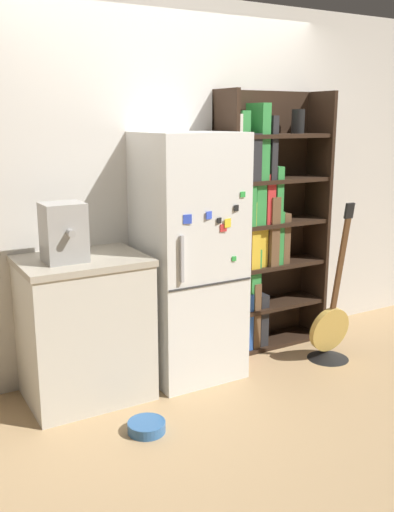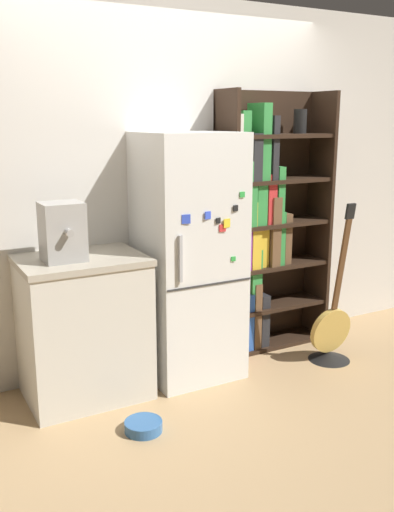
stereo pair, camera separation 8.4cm
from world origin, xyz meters
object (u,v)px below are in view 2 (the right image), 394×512
at_px(bookshelf, 259,229).
at_px(pet_bowl, 143,426).
at_px(guitar, 331,338).
at_px(refrigerator, 188,257).
at_px(espresso_machine, 63,232).

bearing_deg(bookshelf, pet_bowl, -149.73).
height_order(guitar, pet_bowl, guitar).
bearing_deg(refrigerator, guitar, -18.35).
bearing_deg(espresso_machine, refrigerator, 2.06).
relative_size(bookshelf, pet_bowl, 8.89).
distance_m(espresso_machine, pet_bowl, 1.25).
bearing_deg(refrigerator, pet_bowl, -135.68).
height_order(espresso_machine, guitar, espresso_machine).
distance_m(bookshelf, guitar, 0.99).
bearing_deg(guitar, refrigerator, 161.65).
xyz_separation_m(espresso_machine, guitar, (1.90, -0.31, -0.94)).
relative_size(bookshelf, guitar, 1.64).
bearing_deg(espresso_machine, guitar, -9.24).
bearing_deg(guitar, espresso_machine, 170.76).
bearing_deg(guitar, bookshelf, 122.76).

